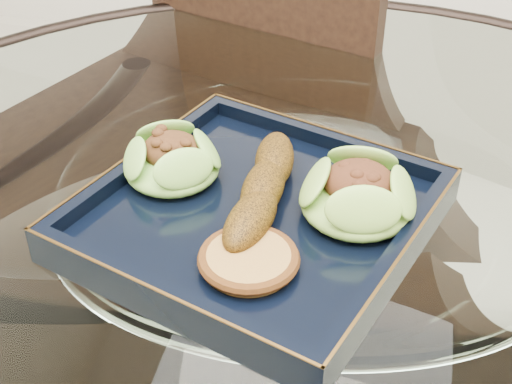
# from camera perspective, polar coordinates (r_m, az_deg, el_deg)

# --- Properties ---
(dining_table) EXTENTS (1.13, 1.13, 0.77)m
(dining_table) POSITION_cam_1_polar(r_m,az_deg,el_deg) (0.74, 3.55, -13.30)
(dining_table) COLOR white
(dining_table) RESTS_ON ground
(dining_chair) EXTENTS (0.46, 0.46, 0.87)m
(dining_chair) POSITION_cam_1_polar(r_m,az_deg,el_deg) (1.08, -2.64, -2.44)
(dining_chair) COLOR black
(dining_chair) RESTS_ON ground
(navy_plate) EXTENTS (0.34, 0.34, 0.02)m
(navy_plate) POSITION_cam_1_polar(r_m,az_deg,el_deg) (0.62, -0.00, -2.24)
(navy_plate) COLOR black
(navy_plate) RESTS_ON dining_table
(lettuce_wrap_left) EXTENTS (0.10, 0.10, 0.03)m
(lettuce_wrap_left) POSITION_cam_1_polar(r_m,az_deg,el_deg) (0.65, -6.73, 2.32)
(lettuce_wrap_left) COLOR #57A12E
(lettuce_wrap_left) RESTS_ON navy_plate
(lettuce_wrap_right) EXTENTS (0.12, 0.12, 0.03)m
(lettuce_wrap_right) POSITION_cam_1_polar(r_m,az_deg,el_deg) (0.61, 8.12, -0.48)
(lettuce_wrap_right) COLOR #72A830
(lettuce_wrap_right) RESTS_ON navy_plate
(roasted_plantain) EXTENTS (0.04, 0.17, 0.03)m
(roasted_plantain) POSITION_cam_1_polar(r_m,az_deg,el_deg) (0.61, 0.58, 0.33)
(roasted_plantain) COLOR #5E3A09
(roasted_plantain) RESTS_ON navy_plate
(crumb_patty) EXTENTS (0.08, 0.08, 0.01)m
(crumb_patty) POSITION_cam_1_polar(r_m,az_deg,el_deg) (0.55, -0.59, -5.50)
(crumb_patty) COLOR #A77E37
(crumb_patty) RESTS_ON navy_plate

